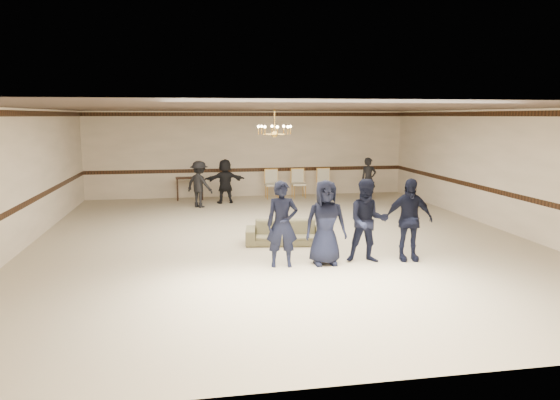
{
  "coord_description": "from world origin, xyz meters",
  "views": [
    {
      "loc": [
        -2.16,
        -12.16,
        3.03
      ],
      "look_at": [
        -0.12,
        -0.5,
        1.07
      ],
      "focal_mm": 32.72,
      "sensor_mm": 36.0,
      "label": 1
    }
  ],
  "objects_px": {
    "chandelier": "(275,122)",
    "console_table": "(190,188)",
    "boy_b": "(326,223)",
    "adult_mid": "(225,181)",
    "banquet_chair_left": "(272,184)",
    "banquet_chair_right": "(325,183)",
    "boy_c": "(368,221)",
    "boy_d": "(409,220)",
    "banquet_chair_mid": "(299,184)",
    "adult_right": "(369,179)",
    "adult_left": "(199,184)",
    "boy_a": "(282,224)",
    "settee": "(286,232)"
  },
  "relations": [
    {
      "from": "banquet_chair_left",
      "to": "banquet_chair_right",
      "type": "xyz_separation_m",
      "value": [
        2.0,
        0.0,
        0.0
      ]
    },
    {
      "from": "boy_b",
      "to": "banquet_chair_mid",
      "type": "distance_m",
      "value": 8.65
    },
    {
      "from": "adult_right",
      "to": "banquet_chair_mid",
      "type": "distance_m",
      "value": 2.58
    },
    {
      "from": "settee",
      "to": "banquet_chair_mid",
      "type": "distance_m",
      "value": 6.99
    },
    {
      "from": "boy_c",
      "to": "adult_right",
      "type": "xyz_separation_m",
      "value": [
        2.68,
        7.44,
        -0.1
      ]
    },
    {
      "from": "settee",
      "to": "banquet_chair_left",
      "type": "distance_m",
      "value": 6.8
    },
    {
      "from": "boy_a",
      "to": "boy_c",
      "type": "xyz_separation_m",
      "value": [
        1.8,
        0.0,
        0.0
      ]
    },
    {
      "from": "boy_b",
      "to": "adult_left",
      "type": "bearing_deg",
      "value": 109.43
    },
    {
      "from": "adult_left",
      "to": "banquet_chair_left",
      "type": "xyz_separation_m",
      "value": [
        2.68,
        1.41,
        -0.25
      ]
    },
    {
      "from": "boy_d",
      "to": "banquet_chair_left",
      "type": "xyz_separation_m",
      "value": [
        -1.54,
        8.55,
        -0.35
      ]
    },
    {
      "from": "console_table",
      "to": "adult_mid",
      "type": "bearing_deg",
      "value": -39.6
    },
    {
      "from": "boy_c",
      "to": "adult_right",
      "type": "height_order",
      "value": "boy_c"
    },
    {
      "from": "chandelier",
      "to": "boy_a",
      "type": "relative_size",
      "value": 0.54
    },
    {
      "from": "chandelier",
      "to": "banquet_chair_right",
      "type": "distance_m",
      "value": 6.39
    },
    {
      "from": "boy_a",
      "to": "banquet_chair_right",
      "type": "relative_size",
      "value": 1.66
    },
    {
      "from": "adult_right",
      "to": "banquet_chair_mid",
      "type": "xyz_separation_m",
      "value": [
        -2.32,
        1.11,
        -0.25
      ]
    },
    {
      "from": "banquet_chair_left",
      "to": "chandelier",
      "type": "bearing_deg",
      "value": -98.85
    },
    {
      "from": "banquet_chair_mid",
      "to": "banquet_chair_right",
      "type": "distance_m",
      "value": 1.0
    },
    {
      "from": "boy_b",
      "to": "adult_mid",
      "type": "distance_m",
      "value": 7.99
    },
    {
      "from": "adult_mid",
      "to": "console_table",
      "type": "xyz_separation_m",
      "value": [
        -1.22,
        0.91,
        -0.36
      ]
    },
    {
      "from": "adult_mid",
      "to": "boy_a",
      "type": "bearing_deg",
      "value": 88.42
    },
    {
      "from": "adult_mid",
      "to": "boy_c",
      "type": "bearing_deg",
      "value": 101.05
    },
    {
      "from": "boy_a",
      "to": "boy_d",
      "type": "bearing_deg",
      "value": 5.69
    },
    {
      "from": "chandelier",
      "to": "console_table",
      "type": "bearing_deg",
      "value": 112.19
    },
    {
      "from": "console_table",
      "to": "chandelier",
      "type": "bearing_deg",
      "value": -70.69
    },
    {
      "from": "boy_a",
      "to": "boy_d",
      "type": "xyz_separation_m",
      "value": [
        2.7,
        0.0,
        0.0
      ]
    },
    {
      "from": "boy_b",
      "to": "boy_c",
      "type": "bearing_deg",
      "value": 0.71
    },
    {
      "from": "settee",
      "to": "banquet_chair_mid",
      "type": "height_order",
      "value": "banquet_chair_mid"
    },
    {
      "from": "adult_mid",
      "to": "banquet_chair_mid",
      "type": "bearing_deg",
      "value": -171.77
    },
    {
      "from": "boy_d",
      "to": "settee",
      "type": "height_order",
      "value": "boy_d"
    },
    {
      "from": "settee",
      "to": "banquet_chair_mid",
      "type": "xyz_separation_m",
      "value": [
        1.75,
        6.76,
        0.25
      ]
    },
    {
      "from": "boy_d",
      "to": "banquet_chair_right",
      "type": "distance_m",
      "value": 8.57
    },
    {
      "from": "boy_d",
      "to": "adult_mid",
      "type": "bearing_deg",
      "value": 118.46
    },
    {
      "from": "chandelier",
      "to": "banquet_chair_left",
      "type": "relative_size",
      "value": 0.89
    },
    {
      "from": "boy_a",
      "to": "adult_right",
      "type": "relative_size",
      "value": 1.12
    },
    {
      "from": "adult_mid",
      "to": "settee",
      "type": "bearing_deg",
      "value": 93.53
    },
    {
      "from": "boy_d",
      "to": "banquet_chair_left",
      "type": "height_order",
      "value": "boy_d"
    },
    {
      "from": "adult_mid",
      "to": "banquet_chair_mid",
      "type": "xyz_separation_m",
      "value": [
        2.78,
        0.71,
        -0.25
      ]
    },
    {
      "from": "banquet_chair_left",
      "to": "adult_right",
      "type": "bearing_deg",
      "value": -18.98
    },
    {
      "from": "chandelier",
      "to": "boy_c",
      "type": "xyz_separation_m",
      "value": [
        1.41,
        -3.29,
        -2.0
      ]
    },
    {
      "from": "adult_mid",
      "to": "banquet_chair_left",
      "type": "height_order",
      "value": "adult_mid"
    },
    {
      "from": "boy_d",
      "to": "adult_mid",
      "type": "height_order",
      "value": "boy_d"
    },
    {
      "from": "boy_b",
      "to": "adult_mid",
      "type": "relative_size",
      "value": 1.12
    },
    {
      "from": "adult_left",
      "to": "banquet_chair_right",
      "type": "bearing_deg",
      "value": -122.69
    },
    {
      "from": "chandelier",
      "to": "adult_right",
      "type": "height_order",
      "value": "chandelier"
    },
    {
      "from": "boy_a",
      "to": "adult_right",
      "type": "distance_m",
      "value": 8.68
    },
    {
      "from": "adult_left",
      "to": "adult_right",
      "type": "height_order",
      "value": "same"
    },
    {
      "from": "boy_d",
      "to": "banquet_chair_mid",
      "type": "relative_size",
      "value": 1.66
    },
    {
      "from": "adult_mid",
      "to": "adult_right",
      "type": "xyz_separation_m",
      "value": [
        5.1,
        -0.4,
        0.0
      ]
    },
    {
      "from": "settee",
      "to": "adult_right",
      "type": "bearing_deg",
      "value": 62.74
    }
  ]
}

